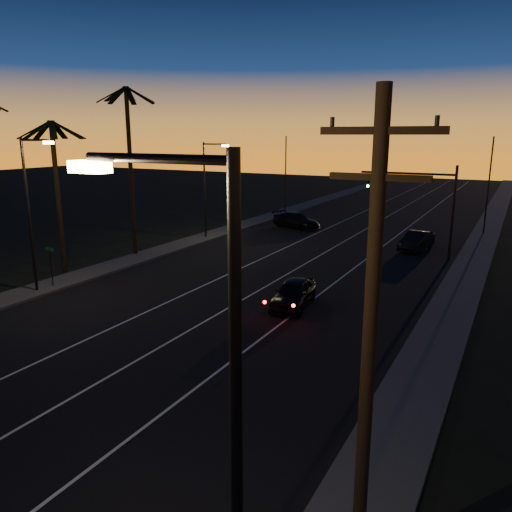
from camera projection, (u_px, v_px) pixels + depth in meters
The scene contains 20 objects.
road at pixel (277, 275), 33.21m from camera, with size 20.00×170.00×0.01m, color black.
sidewalk_left at pixel (146, 256), 38.33m from camera, with size 2.40×170.00×0.16m, color #373735.
sidewalk_right at pixel (456, 300), 28.06m from camera, with size 2.40×170.00×0.16m, color #373735.
lane_stripe_left at pixel (238, 270), 34.58m from camera, with size 0.12×160.00×0.01m, color silver.
lane_stripe_mid at pixel (283, 276), 32.98m from camera, with size 0.12×160.00×0.01m, color silver.
lane_stripe_right at pixel (334, 284), 31.37m from camera, with size 0.12×160.00×0.01m, color silver.
palm_mid at pixel (56, 180), 32.64m from camera, with size 4.25×4.16×10.03m.
palm_far at pixel (130, 156), 37.00m from camera, with size 4.25×4.16×12.53m.
streetlight_left_near at pixel (31, 204), 28.29m from camera, with size 2.55×0.26×9.00m.
streetlight_left_far at pixel (207, 182), 43.77m from camera, with size 2.55×0.26×8.50m.
streetlight_right_near at pixel (217, 435), 6.49m from camera, with size 2.55×0.26×9.00m.
street_sign at pixel (51, 262), 30.06m from camera, with size 0.70×0.06×2.60m.
utility_pole at pixel (370, 340), 9.50m from camera, with size 2.20×0.28×10.00m.
signal_mast at pixel (421, 194), 37.37m from camera, with size 7.10×0.41×7.00m.
signal_post at pixel (231, 205), 45.44m from camera, with size 0.28×0.37×4.20m.
far_pole_left at pixel (286, 175), 58.61m from camera, with size 0.14×0.14×9.00m, color black.
far_pole_right at pixel (488, 186), 45.95m from camera, with size 0.14×0.14×9.00m, color black.
lead_car at pixel (294, 293), 27.08m from camera, with size 2.35×5.07×1.49m.
right_car at pixel (417, 241), 40.41m from camera, with size 2.26×4.72×1.49m.
cross_car at pixel (296, 220), 50.07m from camera, with size 5.62×3.58×1.52m.
Camera 1 is at (13.87, 1.17, 9.13)m, focal length 35.00 mm.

